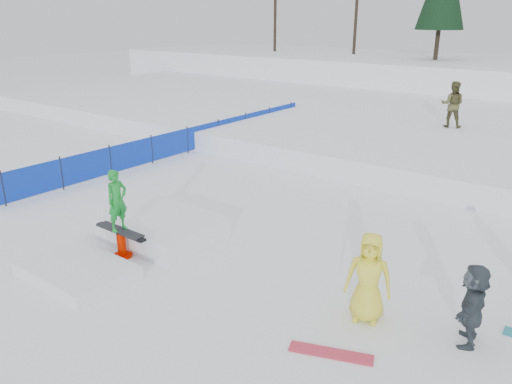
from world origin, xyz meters
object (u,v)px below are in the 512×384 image
Objects in this scene: jib_rail_feature at (141,237)px; spectator_dark at (473,305)px; walker_olive at (452,104)px; safety_fence at (187,140)px; spectator_yellow at (369,277)px.

spectator_dark is at bearing 7.27° from jib_rail_feature.
walker_olive is 15.11m from jib_rail_feature.
walker_olive is at bearing -172.00° from spectator_dark.
safety_fence is at bearing -126.24° from spectator_dark.
safety_fence is at bearing 131.46° from spectator_yellow.
spectator_yellow reaches higher than safety_fence.
spectator_yellow is 1.76m from spectator_dark.
safety_fence is at bearing 127.38° from jib_rail_feature.
spectator_dark reaches higher than safety_fence.
spectator_yellow is 0.39× the size of jib_rail_feature.
jib_rail_feature reaches higher than safety_fence.
jib_rail_feature is at bearing 66.41° from walker_olive.
spectator_yellow is at bearing -87.46° from spectator_dark.
walker_olive reaches higher than jib_rail_feature.
safety_fence is 9.30× the size of spectator_yellow.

